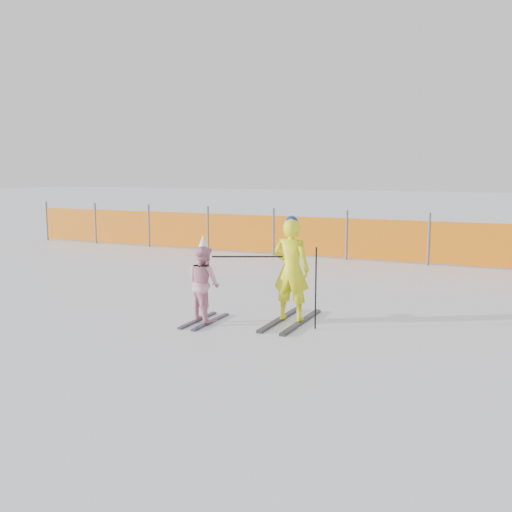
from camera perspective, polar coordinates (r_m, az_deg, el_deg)
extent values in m
plane|color=white|center=(7.96, -1.53, -7.62)|extent=(120.00, 120.00, 0.00)
cube|color=black|center=(8.56, 2.42, -6.35)|extent=(0.09, 1.51, 0.04)
cube|color=black|center=(8.44, 4.57, -6.58)|extent=(0.09, 1.51, 0.04)
imported|color=#FFFE15|center=(8.33, 3.53, -1.35)|extent=(0.56, 0.38, 1.50)
sphere|color=navy|center=(8.24, 3.58, 3.37)|extent=(0.20, 0.20, 0.20)
cube|color=black|center=(8.56, -5.84, -6.41)|extent=(0.09, 1.02, 0.03)
cube|color=black|center=(8.46, -4.55, -6.58)|extent=(0.09, 1.02, 0.03)
imported|color=pink|center=(8.38, -5.25, -2.72)|extent=(0.67, 0.61, 1.11)
cone|color=white|center=(8.29, -5.30, 1.30)|extent=(0.19, 0.19, 0.24)
cylinder|color=black|center=(8.03, 5.99, -3.23)|extent=(0.02, 0.02, 1.17)
cylinder|color=black|center=(8.28, -0.87, -0.07)|extent=(0.94, 0.46, 0.02)
cylinder|color=#595960|center=(19.72, -20.17, 3.32)|extent=(0.06, 0.06, 1.25)
cylinder|color=#595960|center=(18.36, -15.74, 3.18)|extent=(0.06, 0.06, 1.25)
cylinder|color=#595960|center=(17.13, -10.65, 3.00)|extent=(0.06, 0.06, 1.25)
cylinder|color=#595960|center=(16.05, -4.82, 2.76)|extent=(0.06, 0.06, 1.25)
cylinder|color=#595960|center=(15.17, 1.77, 2.45)|extent=(0.06, 0.06, 1.25)
cylinder|color=#595960|center=(14.50, 9.05, 2.08)|extent=(0.06, 0.06, 1.25)
cylinder|color=#595960|center=(14.09, 16.90, 1.64)|extent=(0.06, 0.06, 1.25)
cube|color=orange|center=(15.17, 1.79, 2.17)|extent=(16.02, 0.03, 1.00)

